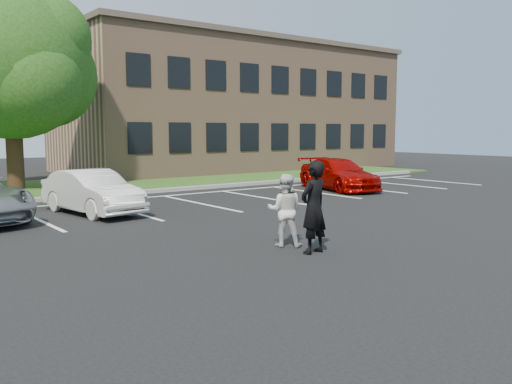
% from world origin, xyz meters
% --- Properties ---
extents(ground_plane, '(90.00, 90.00, 0.00)m').
position_xyz_m(ground_plane, '(0.00, 0.00, 0.00)').
color(ground_plane, black).
rests_on(ground_plane, ground).
extents(curb, '(40.00, 0.30, 0.15)m').
position_xyz_m(curb, '(0.00, 12.00, 0.07)').
color(curb, gray).
rests_on(curb, ground).
extents(grass_strip, '(44.00, 8.00, 0.08)m').
position_xyz_m(grass_strip, '(0.00, 16.00, 0.04)').
color(grass_strip, '#1D4C0F').
rests_on(grass_strip, ground).
extents(stall_lines, '(34.00, 5.36, 0.01)m').
position_xyz_m(stall_lines, '(1.40, 8.95, 0.01)').
color(stall_lines, white).
rests_on(stall_lines, ground).
extents(office_building, '(22.40, 10.40, 8.30)m').
position_xyz_m(office_building, '(14.00, 21.99, 4.16)').
color(office_building, '#9C765B').
rests_on(office_building, ground).
extents(tree, '(7.80, 7.20, 8.80)m').
position_xyz_m(tree, '(-1.25, 16.44, 5.35)').
color(tree, black).
rests_on(tree, ground).
extents(man_black_suit, '(0.78, 0.58, 1.97)m').
position_xyz_m(man_black_suit, '(0.64, -0.17, 0.99)').
color(man_black_suit, black).
rests_on(man_black_suit, ground).
extents(man_white_shirt, '(1.00, 1.00, 1.64)m').
position_xyz_m(man_white_shirt, '(0.61, 0.73, 0.82)').
color(man_white_shirt, silver).
rests_on(man_white_shirt, ground).
extents(car_white_sedan, '(2.03, 4.33, 1.37)m').
position_xyz_m(car_white_sedan, '(-1.09, 8.01, 0.69)').
color(car_white_sedan, silver).
rests_on(car_white_sedan, ground).
extents(car_red_compact, '(2.94, 4.97, 1.35)m').
position_xyz_m(car_red_compact, '(10.03, 8.19, 0.68)').
color(car_red_compact, '#9A0400').
rests_on(car_red_compact, ground).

